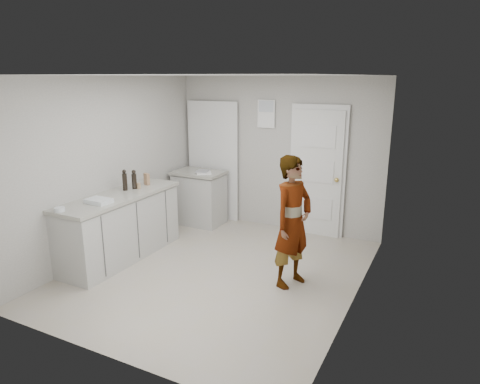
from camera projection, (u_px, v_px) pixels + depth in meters
The scene contains 12 objects.
ground at pixel (219, 272), 5.63m from camera, with size 4.00×4.00×0.00m, color #ACA290.
room_shell at pixel (266, 167), 7.12m from camera, with size 4.00×4.00×4.00m.
main_counter at pixel (121, 229), 5.98m from camera, with size 0.64×1.96×0.93m.
side_counter at pixel (200, 199), 7.40m from camera, with size 0.84×0.61×0.93m.
person at pixel (293, 222), 5.11m from camera, with size 0.59×0.39×1.61m, color silver.
cake_mix_box at pixel (147, 179), 6.35m from camera, with size 0.10×0.05×0.17m, color #946B4A.
spice_jar at pixel (139, 186), 6.14m from camera, with size 0.05×0.05×0.08m, color tan.
oil_cruet_a at pixel (134, 180), 6.11m from camera, with size 0.07×0.07×0.28m.
oil_cruet_b at pixel (125, 180), 6.03m from camera, with size 0.07×0.07×0.30m.
baking_dish at pixel (99, 201), 5.45m from camera, with size 0.32×0.23×0.06m.
egg_bowl at pixel (59, 209), 5.11m from camera, with size 0.13×0.13×0.05m.
papers at pixel (204, 173), 7.15m from camera, with size 0.24×0.31×0.01m, color white.
Camera 1 is at (2.58, -4.48, 2.48)m, focal length 32.00 mm.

